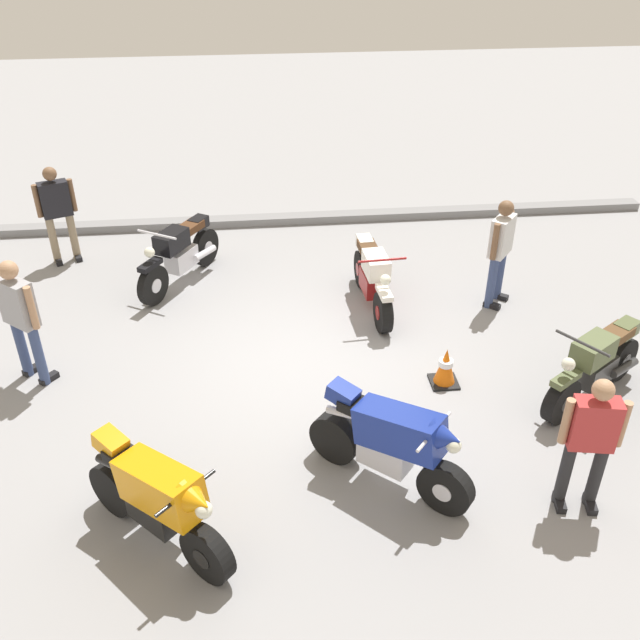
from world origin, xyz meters
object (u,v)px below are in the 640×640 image
Objects in this scene: motorcycle_black_cruiser at (180,254)px; motorcycle_orange_sportbike at (157,498)px; traffic_cone at (445,367)px; person_in_black_shirt at (57,209)px; motorcycle_cream_vintage at (373,278)px; person_in_gray_shirt at (20,314)px; motorcycle_olive_vintage at (596,366)px; person_in_white_shirt at (500,246)px; motorcycle_blue_sportbike at (391,441)px; person_in_red_shirt at (590,437)px.

motorcycle_orange_sportbike is at bearing 32.75° from motorcycle_black_cruiser.
person_in_black_shirt is at bearing 143.84° from traffic_cone.
motorcycle_cream_vintage is 1.12× the size of person_in_gray_shirt.
person_in_gray_shirt is at bearing -4.48° from motorcycle_black_cruiser.
motorcycle_olive_vintage is 8.69m from person_in_black_shirt.
motorcycle_black_cruiser is at bearing -153.94° from person_in_white_shirt.
motorcycle_blue_sportbike is 4.89m from person_in_gray_shirt.
person_in_gray_shirt is at bearing -104.07° from person_in_red_shirt.
motorcycle_orange_sportbike reaches higher than motorcycle_black_cruiser.
person_in_gray_shirt reaches higher than person_in_black_shirt.
motorcycle_black_cruiser reaches higher than motorcycle_cream_vintage.
person_in_black_shirt is at bearing -116.36° from motorcycle_cream_vintage.
person_in_red_shirt reaches higher than motorcycle_cream_vintage.
person_in_red_shirt reaches higher than motorcycle_orange_sportbike.
traffic_cone is (5.33, -0.65, -0.75)m from person_in_gray_shirt.
person_in_black_shirt is at bearing 169.16° from motorcycle_blue_sportbike.
traffic_cone is at bearing 32.06° from person_in_black_shirt.
motorcycle_black_cruiser is 1.06× the size of person_in_gray_shirt.
person_in_white_shirt is (1.90, -0.08, 0.48)m from motorcycle_cream_vintage.
person_in_white_shirt reaches higher than motorcycle_orange_sportbike.
person_in_gray_shirt is at bearing -129.58° from person_in_white_shirt.
motorcycle_blue_sportbike is at bearing -83.41° from person_in_white_shirt.
person_in_white_shirt reaches higher than motorcycle_olive_vintage.
person_in_gray_shirt is 6.79m from person_in_red_shirt.
person_in_white_shirt reaches higher than person_in_black_shirt.
motorcycle_black_cruiser is at bearing 158.72° from motorcycle_blue_sportbike.
motorcycle_orange_sportbike is at bearing -99.11° from person_in_white_shirt.
person_in_gray_shirt is at bearing 167.77° from motorcycle_orange_sportbike.
motorcycle_olive_vintage is at bearing 64.06° from motorcycle_blue_sportbike.
person_in_white_shirt reaches higher than traffic_cone.
person_in_red_shirt reaches higher than motorcycle_black_cruiser.
motorcycle_black_cruiser is at bearing -129.52° from person_in_red_shirt.
motorcycle_blue_sportbike is at bearing 59.07° from motorcycle_black_cruiser.
motorcycle_orange_sportbike is at bearing -107.14° from person_in_gray_shirt.
motorcycle_cream_vintage is at bearing -143.03° from person_in_white_shirt.
traffic_cone is at bearing 13.19° from motorcycle_cream_vintage.
motorcycle_olive_vintage is at bearing 63.12° from motorcycle_orange_sportbike.
person_in_red_shirt is (4.28, 0.06, 0.31)m from motorcycle_orange_sportbike.
motorcycle_blue_sportbike is 3.06m from motorcycle_olive_vintage.
motorcycle_black_cruiser is at bearing -113.60° from motorcycle_cream_vintage.
motorcycle_olive_vintage is at bearing -59.53° from person_in_gray_shirt.
motorcycle_orange_sportbike is at bearing -37.29° from motorcycle_cream_vintage.
person_in_red_shirt is 0.96× the size of person_in_black_shirt.
motorcycle_olive_vintage is at bearing 87.43° from motorcycle_black_cruiser.
motorcycle_cream_vintage is at bearing 45.65° from person_in_black_shirt.
motorcycle_black_cruiser is 2.32m from person_in_black_shirt.
person_in_gray_shirt reaches higher than motorcycle_black_cruiser.
motorcycle_orange_sportbike is 2.44m from motorcycle_blue_sportbike.
motorcycle_cream_vintage is 3.14m from motorcycle_black_cruiser.
person_in_white_shirt is at bearing -175.52° from person_in_red_shirt.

